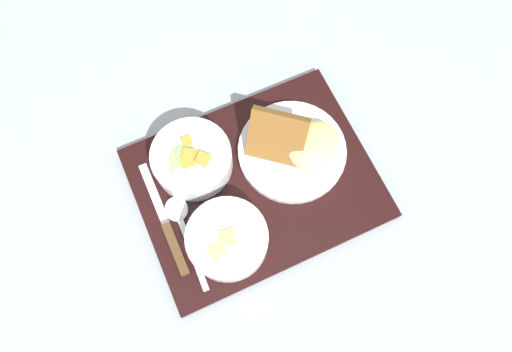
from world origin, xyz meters
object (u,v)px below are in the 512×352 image
Objects in this scene: plate_main at (295,147)px; spoon at (183,227)px; bowl_salad at (192,159)px; bowl_soup at (227,239)px; knife at (171,237)px.

plate_main is 1.12× the size of spoon.
bowl_salad is 0.80× the size of spoon.
bowl_soup reaches higher than spoon.
bowl_salad is 1.03× the size of bowl_soup.
spoon is at bearing 131.19° from bowl_soup.
bowl_salad is 0.11m from spoon.
plate_main is 0.22m from spoon.
bowl_soup is at bearing -119.84° from knife.
bowl_soup is 0.09m from knife.
knife is 0.02m from spoon.
bowl_soup is 0.63× the size of knife.
bowl_soup is 0.70× the size of plate_main.
plate_main is 0.91× the size of knife.
bowl_soup is 0.18m from plate_main.
bowl_salad reaches higher than bowl_soup.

